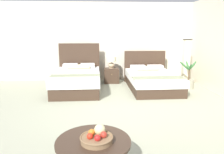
# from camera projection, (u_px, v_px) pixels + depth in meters

# --- Properties ---
(ground_plane) EXTENTS (9.34, 10.02, 0.02)m
(ground_plane) POSITION_uv_depth(u_px,v_px,m) (120.00, 110.00, 4.72)
(ground_plane) COLOR #A2A58A
(wall_back) EXTENTS (9.34, 0.12, 2.72)m
(wall_back) POSITION_uv_depth(u_px,v_px,m) (112.00, 42.00, 7.58)
(wall_back) COLOR beige
(wall_back) RESTS_ON ground
(bed_near_window) EXTENTS (1.38, 2.20, 1.33)m
(bed_near_window) POSITION_uv_depth(u_px,v_px,m) (77.00, 79.00, 6.36)
(bed_near_window) COLOR #3F2D21
(bed_near_window) RESTS_ON ground
(bed_near_corner) EXTENTS (1.44, 2.17, 1.07)m
(bed_near_corner) POSITION_uv_depth(u_px,v_px,m) (151.00, 80.00, 6.48)
(bed_near_corner) COLOR #3F2D21
(bed_near_corner) RESTS_ON ground
(nightstand) EXTENTS (0.49, 0.45, 0.50)m
(nightstand) POSITION_uv_depth(u_px,v_px,m) (111.00, 75.00, 7.24)
(nightstand) COLOR #3F2D21
(nightstand) RESTS_ON ground
(table_lamp) EXTENTS (0.32, 0.32, 0.40)m
(table_lamp) POSITION_uv_depth(u_px,v_px,m) (111.00, 61.00, 7.16)
(table_lamp) COLOR tan
(table_lamp) RESTS_ON nightstand
(coffee_table) EXTENTS (0.91, 0.91, 0.41)m
(coffee_table) POSITION_uv_depth(u_px,v_px,m) (93.00, 148.00, 2.57)
(coffee_table) COLOR #3F2D21
(coffee_table) RESTS_ON ground
(fruit_bowl) EXTENTS (0.40, 0.40, 0.19)m
(fruit_bowl) POSITION_uv_depth(u_px,v_px,m) (97.00, 137.00, 2.52)
(fruit_bowl) COLOR olive
(fruit_bowl) RESTS_ON coffee_table
(floor_lamp_corner) EXTENTS (0.23, 0.23, 1.48)m
(floor_lamp_corner) POSITION_uv_depth(u_px,v_px,m) (186.00, 62.00, 6.91)
(floor_lamp_corner) COLOR #2C281F
(floor_lamp_corner) RESTS_ON ground
(potted_palm) EXTENTS (0.54, 0.53, 0.86)m
(potted_palm) POSITION_uv_depth(u_px,v_px,m) (188.00, 81.00, 6.50)
(potted_palm) COLOR #9B9882
(potted_palm) RESTS_ON ground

